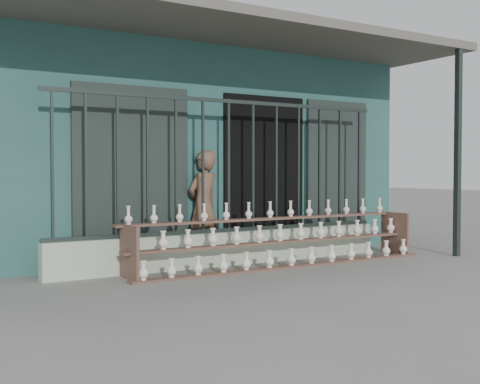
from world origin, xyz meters
TOP-DOWN VIEW (x-y plane):
  - ground at (0.00, 0.00)m, footprint 60.00×60.00m
  - workshop_building at (0.00, 4.23)m, footprint 7.40×6.60m
  - parapet_wall at (0.00, 1.30)m, footprint 5.00×0.20m
  - security_fence at (-0.00, 1.30)m, footprint 5.00×0.04m
  - shelf_rack at (0.58, 0.88)m, footprint 4.50×0.68m
  - elderly_woman at (-0.18, 1.70)m, footprint 0.67×0.57m

SIDE VIEW (x-z plane):
  - ground at x=0.00m, z-range 0.00..0.00m
  - parapet_wall at x=0.00m, z-range 0.00..0.45m
  - shelf_rack at x=0.58m, z-range -0.06..0.79m
  - elderly_woman at x=-0.18m, z-range 0.00..1.57m
  - security_fence at x=0.00m, z-range 0.45..2.25m
  - workshop_building at x=0.00m, z-range 0.02..3.23m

